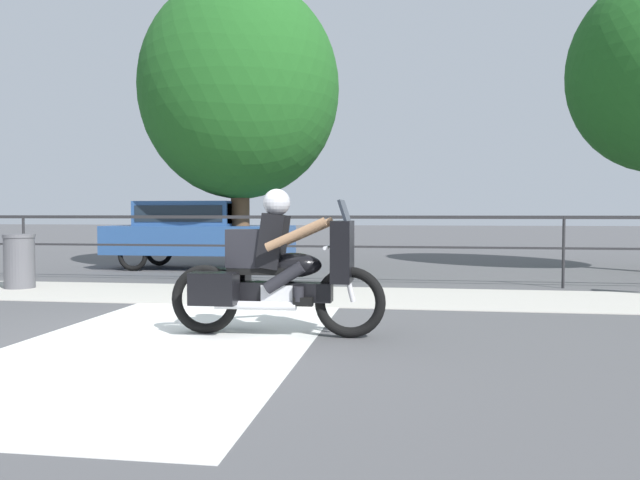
% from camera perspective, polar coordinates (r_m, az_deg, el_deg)
% --- Properties ---
extents(ground_plane, '(120.00, 120.00, 0.00)m').
position_cam_1_polar(ground_plane, '(6.86, -13.22, -8.58)').
color(ground_plane, '#4C4C4F').
extents(sidewalk_band, '(44.00, 2.40, 0.01)m').
position_cam_1_polar(sidewalk_band, '(10.05, -6.04, -4.98)').
color(sidewalk_band, '#B7B2A8').
rests_on(sidewalk_band, ground).
extents(crosswalk_band, '(2.93, 6.00, 0.01)m').
position_cam_1_polar(crosswalk_band, '(6.66, -13.54, -8.88)').
color(crosswalk_band, silver).
rests_on(crosswalk_band, ground).
extents(fence_railing, '(36.00, 0.05, 1.26)m').
position_cam_1_polar(fence_railing, '(11.57, -4.03, 0.91)').
color(fence_railing, '#232326').
rests_on(fence_railing, ground).
extents(motorcycle, '(2.33, 0.76, 1.56)m').
position_cam_1_polar(motorcycle, '(6.64, -4.12, -2.85)').
color(motorcycle, black).
rests_on(motorcycle, ground).
extents(parked_car, '(4.27, 1.61, 1.58)m').
position_cam_1_polar(parked_car, '(14.87, -11.27, 0.89)').
color(parked_car, '#284C84').
rests_on(parked_car, ground).
extents(trash_bin, '(0.53, 0.53, 0.94)m').
position_cam_1_polar(trash_bin, '(11.98, -25.79, -1.76)').
color(trash_bin, '#515156').
rests_on(trash_bin, ground).
extents(tree_behind_car, '(4.52, 4.52, 6.61)m').
position_cam_1_polar(tree_behind_car, '(14.69, -7.36, 13.46)').
color(tree_behind_car, brown).
rests_on(tree_behind_car, ground).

